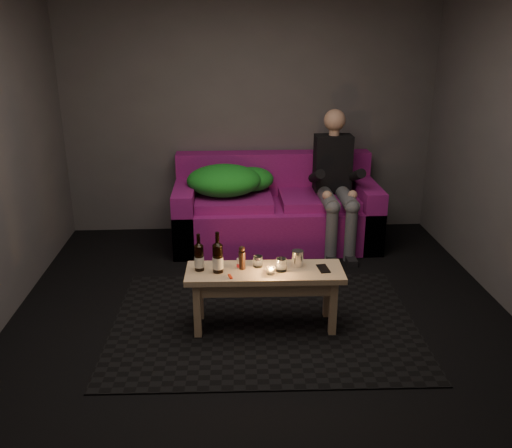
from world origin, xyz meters
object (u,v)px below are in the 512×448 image
(sofa, at_px, (275,212))
(beer_bottle_a, at_px, (199,257))
(coffee_table, at_px, (265,280))
(person, at_px, (335,179))
(steel_cup, at_px, (298,258))
(beer_bottle_b, at_px, (218,257))

(sofa, height_order, beer_bottle_a, sofa)
(coffee_table, height_order, beer_bottle_a, beer_bottle_a)
(person, xyz_separation_m, steel_cup, (-0.58, -1.56, -0.19))
(beer_bottle_a, distance_m, steel_cup, 0.74)
(sofa, xyz_separation_m, beer_bottle_b, (-0.59, -1.81, 0.27))
(sofa, bearing_deg, steel_cup, -89.67)
(sofa, relative_size, person, 1.50)
(sofa, distance_m, steel_cup, 1.74)
(person, relative_size, steel_cup, 11.62)
(sofa, distance_m, beer_bottle_a, 1.93)
(beer_bottle_a, xyz_separation_m, steel_cup, (0.74, 0.04, -0.05))
(person, height_order, coffee_table, person)
(person, relative_size, beer_bottle_b, 4.49)
(coffee_table, distance_m, steel_cup, 0.30)
(beer_bottle_b, height_order, steel_cup, beer_bottle_b)
(person, relative_size, beer_bottle_a, 4.91)
(beer_bottle_b, bearing_deg, steel_cup, 7.54)
(coffee_table, xyz_separation_m, beer_bottle_a, (-0.48, 0.03, 0.19))
(beer_bottle_a, height_order, beer_bottle_b, beer_bottle_b)
(sofa, bearing_deg, coffee_table, -97.68)
(coffee_table, height_order, beer_bottle_b, beer_bottle_b)
(sofa, relative_size, beer_bottle_a, 7.35)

